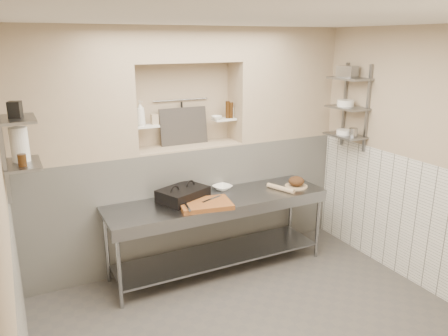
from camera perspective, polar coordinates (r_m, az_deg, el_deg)
floor at (r=4.49m, az=4.64°, el=-20.57°), size 4.00×3.90×0.10m
ceiling at (r=3.60m, az=5.76°, el=19.52°), size 4.00×3.90×0.10m
wall_left at (r=3.29m, az=-27.20°, el=-7.85°), size 0.10×3.90×2.80m
wall_right at (r=5.15m, az=24.96°, el=0.80°), size 0.10×3.90×2.80m
wall_back at (r=5.54m, az=-5.79°, el=3.29°), size 4.00×0.10×2.80m
backwall_lower at (r=5.52m, az=-4.64°, el=-4.34°), size 4.00×0.40×1.40m
alcove_sill at (r=5.31m, az=-4.82°, el=2.85°), size 1.30×0.40×0.02m
backwall_pillar_left at (r=4.86m, az=-19.84°, el=8.96°), size 1.35×0.40×1.40m
backwall_pillar_right at (r=5.81m, az=7.44°, el=10.86°), size 1.35×0.40×1.40m
backwall_header at (r=5.16m, az=-5.15°, el=15.80°), size 1.30×0.40×0.40m
wainscot_left at (r=3.62m, az=-24.70°, el=-17.93°), size 0.02×3.90×1.40m
wainscot_right at (r=5.32m, az=23.64°, el=-6.56°), size 0.02×3.90×1.40m
alcove_shelf_left at (r=5.09m, az=-10.15°, el=5.40°), size 0.28×0.16×0.02m
alcove_shelf_right at (r=5.45m, az=0.02°, el=6.38°), size 0.28×0.16×0.02m
utensil_rail at (r=5.36m, az=-5.65°, el=8.84°), size 0.70×0.02×0.02m
hanging_steel at (r=5.37m, az=-5.52°, el=7.02°), size 0.02×0.02×0.30m
splash_panel at (r=5.35m, az=-5.28°, el=5.47°), size 0.60×0.08×0.45m
shelf_rail_left_a at (r=4.38m, az=-27.03°, el=3.41°), size 0.03×0.03×0.95m
shelf_rail_left_b at (r=3.98m, az=-26.97°, el=2.28°), size 0.03×0.03×0.95m
wall_shelf_left_lower at (r=4.23m, az=-24.84°, el=0.47°), size 0.30×0.50×0.02m
wall_shelf_left_upper at (r=4.14m, az=-25.50°, el=5.79°), size 0.30×0.50×0.03m
shelf_rail_right_a at (r=5.84m, az=15.47°, el=7.97°), size 0.03×0.03×1.05m
shelf_rail_right_b at (r=5.56m, az=18.22°, el=7.33°), size 0.03×0.03×1.05m
wall_shelf_right_lower at (r=5.67m, az=15.52°, el=4.11°), size 0.30×0.50×0.02m
wall_shelf_right_mid at (r=5.61m, az=15.80°, el=7.61°), size 0.30×0.50×0.02m
wall_shelf_right_upper at (r=5.57m, az=16.08°, el=11.16°), size 0.30×0.50×0.03m
prep_table at (r=5.11m, az=-0.72°, el=-6.72°), size 2.60×0.70×0.90m
panini_press at (r=4.96m, az=-5.38°, el=-3.45°), size 0.63×0.55×0.14m
cutting_board at (r=4.78m, az=-2.44°, el=-4.76°), size 0.62×0.48×0.05m
knife_blade at (r=4.86m, az=-1.62°, el=-4.07°), size 0.28×0.14×0.01m
tongs at (r=4.66m, az=-4.87°, el=-4.95°), size 0.07×0.29×0.03m
mixing_bowl at (r=5.29m, az=-0.20°, el=-2.57°), size 0.27×0.27×0.05m
rolling_pin at (r=5.31m, az=7.41°, el=-2.64°), size 0.19×0.37×0.06m
bread_board at (r=5.47m, az=9.40°, el=-2.37°), size 0.28×0.28×0.02m
bread_loaf at (r=5.45m, az=9.43°, el=-1.70°), size 0.20×0.20×0.12m
bottle_soap at (r=5.04m, az=-10.87°, el=7.03°), size 0.14×0.14×0.28m
jar_alcove at (r=5.12m, az=-9.07°, el=6.32°), size 0.08×0.08×0.11m
bowl_alcove at (r=5.38m, az=-0.96°, el=6.62°), size 0.16×0.16×0.04m
condiment_a at (r=5.46m, az=0.91°, el=7.57°), size 0.05×0.05×0.20m
condiment_b at (r=5.44m, az=0.48°, el=7.63°), size 0.05×0.05×0.21m
condiment_c at (r=5.50m, az=0.90°, el=7.27°), size 0.07×0.07×0.13m
jug_left at (r=4.24m, az=-25.14°, el=2.80°), size 0.15×0.15×0.31m
jar_left at (r=4.09m, az=-24.87°, el=0.92°), size 0.07×0.07×0.11m
box_left_upper at (r=4.12m, az=-25.63°, el=6.89°), size 0.13×0.13×0.14m
bowl_right at (r=5.68m, az=15.40°, el=4.56°), size 0.19×0.19×0.06m
canister_right at (r=5.56m, az=16.52°, el=4.48°), size 0.10×0.10×0.10m
bowl_right_mid at (r=5.63m, az=15.58°, el=8.17°), size 0.20×0.20×0.08m
basket_right at (r=5.60m, az=15.82°, el=12.03°), size 0.22×0.25×0.13m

